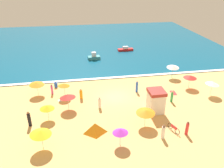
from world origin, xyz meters
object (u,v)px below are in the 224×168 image
object	(u,v)px
beach_umbrella_7	(37,84)
beachgoer_3	(29,119)
beach_umbrella_1	(120,131)
beachgoer_4	(81,94)
beachgoer_0	(172,97)
beach_umbrella_3	(67,96)
beachgoer_7	(163,132)
beach_umbrella_2	(213,83)
parked_bicycle	(174,128)
beach_umbrella_0	(173,66)
beachgoer_2	(52,89)
small_boat_1	(125,49)
beach_umbrella_4	(47,107)
beachgoer_8	(56,85)
beachgoer_1	(137,87)
beach_umbrella_5	(41,132)
beach_umbrella_8	(146,112)
small_boat_0	(94,57)
beach_tent	(95,128)
lifeguard_cabana	(156,101)
beachgoer_5	(187,128)
beach_umbrella_6	(64,85)
beachgoer_6	(100,103)

from	to	relation	value
beach_umbrella_7	beachgoer_3	bearing A→B (deg)	-89.92
beach_umbrella_1	beachgoer_4	size ratio (longest dim) A/B	1.34
beachgoer_0	beachgoer_3	world-z (taller)	beachgoer_3
beach_umbrella_3	beachgoer_7	size ratio (longest dim) A/B	1.54
beach_umbrella_2	parked_bicycle	xyz separation A→B (m)	(-8.68, -6.96, -1.52)
beach_umbrella_0	beachgoer_3	xyz separation A→B (m)	(-21.52, -9.87, -1.12)
beachgoer_2	beachgoer_7	world-z (taller)	beachgoer_7
small_boat_1	beach_umbrella_4	bearing A→B (deg)	-121.71
beachgoer_7	beachgoer_8	size ratio (longest dim) A/B	1.84
beach_umbrella_7	beachgoer_1	size ratio (longest dim) A/B	1.64
beach_umbrella_0	beachgoer_2	bearing A→B (deg)	-172.63
beachgoer_4	parked_bicycle	bearing A→B (deg)	-42.24
beach_umbrella_5	beach_umbrella_8	bearing A→B (deg)	9.69
beach_umbrella_5	beachgoer_3	xyz separation A→B (m)	(-1.88, 4.03, -1.05)
beachgoer_8	beachgoer_2	bearing A→B (deg)	-100.72
beach_umbrella_2	small_boat_0	distance (m)	23.22
beach_umbrella_1	beachgoer_2	bearing A→B (deg)	122.25
beach_tent	small_boat_1	distance (m)	29.32
beach_umbrella_8	beach_umbrella_4	bearing A→B (deg)	164.42
beach_umbrella_5	beachgoer_3	world-z (taller)	beach_umbrella_5
beach_umbrella_4	small_boat_1	bearing A→B (deg)	58.29
beach_umbrella_5	parked_bicycle	world-z (taller)	beach_umbrella_5
beach_tent	beachgoer_1	world-z (taller)	beachgoer_1
lifeguard_cabana	beachgoer_4	bearing A→B (deg)	152.67
lifeguard_cabana	beach_umbrella_5	size ratio (longest dim) A/B	1.25
beach_umbrella_2	beach_umbrella_7	bearing A→B (deg)	170.47
small_boat_1	beachgoer_8	bearing A→B (deg)	-132.86
beach_umbrella_3	beachgoer_0	size ratio (longest dim) A/B	1.56
lifeguard_cabana	small_boat_0	world-z (taller)	lifeguard_cabana
beach_umbrella_0	beachgoer_7	bearing A→B (deg)	-116.44
beachgoer_1	beachgoer_4	bearing A→B (deg)	-175.53
beach_umbrella_7	parked_bicycle	distance (m)	19.49
beachgoer_0	beachgoer_2	distance (m)	17.02
beach_umbrella_7	beachgoer_5	xyz separation A→B (m)	(17.10, -11.87, -1.01)
beachgoer_1	beach_umbrella_5	bearing A→B (deg)	-141.38
beach_umbrella_0	beach_umbrella_7	size ratio (longest dim) A/B	0.85
small_boat_0	beach_umbrella_6	bearing A→B (deg)	-110.86
small_boat_0	small_boat_1	xyz separation A→B (m)	(7.57, 4.42, -0.15)
beach_umbrella_3	small_boat_1	xyz separation A→B (m)	(12.55, 22.22, -1.47)
beach_umbrella_6	beachgoer_3	world-z (taller)	beach_umbrella_6
beachgoer_2	beachgoer_5	size ratio (longest dim) A/B	0.92
beach_umbrella_3	beach_umbrella_5	world-z (taller)	beach_umbrella_5
beach_umbrella_8	beachgoer_6	world-z (taller)	beach_umbrella_8
beach_umbrella_7	beachgoer_7	xyz separation A→B (m)	(14.33, -12.02, -0.99)
beach_umbrella_3	beachgoer_3	world-z (taller)	beach_umbrella_3
beach_umbrella_8	beachgoer_7	world-z (taller)	beach_umbrella_8
beach_tent	beach_umbrella_0	bearing A→B (deg)	41.17
beach_umbrella_1	beachgoer_5	size ratio (longest dim) A/B	1.25
parked_bicycle	beachgoer_1	size ratio (longest dim) A/B	0.95
beach_umbrella_8	parked_bicycle	xyz separation A→B (m)	(2.86, -1.57, -1.48)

